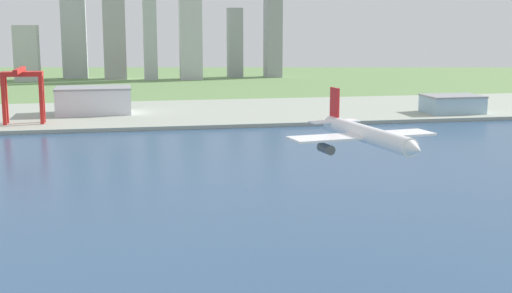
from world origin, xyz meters
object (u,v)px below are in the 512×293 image
warehouse_annex (452,104)px  airplane_landing (367,135)px  warehouse_main (94,100)px  port_crane_red (22,83)px

warehouse_annex → airplane_landing: bearing=-120.4°
warehouse_main → warehouse_annex: (239.82, -43.31, -2.94)m
port_crane_red → warehouse_annex: 280.42m
airplane_landing → warehouse_annex: 331.51m
warehouse_annex → port_crane_red: bearing=-180.0°
airplane_landing → warehouse_main: (-72.70, 328.19, -25.64)m
port_crane_red → airplane_landing: bearing=-68.4°
airplane_landing → warehouse_main: size_ratio=0.85×
port_crane_red → warehouse_main: 61.12m
airplane_landing → warehouse_main: 337.12m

